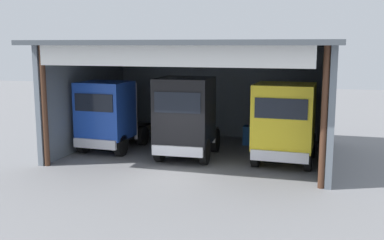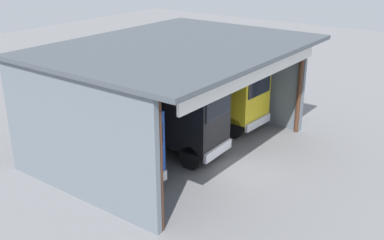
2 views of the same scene
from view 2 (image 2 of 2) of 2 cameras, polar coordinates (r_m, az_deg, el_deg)
The scene contains 7 objects.
ground_plane at distance 21.22m, azimuth 6.65°, elevation -6.38°, with size 80.00×80.00×0.00m, color slate.
workshop_shed at distance 22.57m, azimuth -4.12°, elevation 5.56°, with size 12.66×9.83×5.42m.
truck_blue_center_left_bay at distance 19.20m, azimuth -8.85°, elevation -3.71°, with size 2.54×5.16×3.48m.
truck_black_right_bay at distance 21.67m, azimuth -0.30°, elevation 0.17°, with size 2.68×5.20×3.79m.
truck_yellow_left_bay at distance 25.29m, azimuth 5.26°, elevation 3.00°, with size 2.71×5.15×3.60m.
oil_drum at distance 23.73m, azimuth -12.48°, elevation -2.44°, with size 0.58×0.58×0.91m, color gold.
tool_cart at distance 26.25m, azimuth -3.61°, elevation 0.49°, with size 0.90×0.60×1.00m, color #1E59A5.
Camera 2 is at (-16.44, -9.16, 9.79)m, focal length 42.74 mm.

